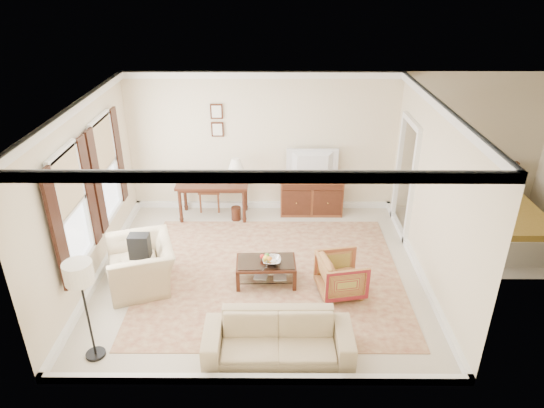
{
  "coord_description": "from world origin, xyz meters",
  "views": [
    {
      "loc": [
        0.24,
        -6.93,
        4.75
      ],
      "look_at": [
        0.2,
        0.3,
        1.15
      ],
      "focal_mm": 32.0,
      "sensor_mm": 36.0,
      "label": 1
    }
  ],
  "objects_px": {
    "striped_armchair": "(341,273)",
    "sofa": "(278,332)",
    "sideboard": "(311,195)",
    "tv": "(313,156)",
    "coffee_table": "(266,266)",
    "writing_desk": "(213,187)",
    "club_armchair": "(140,258)"
  },
  "relations": [
    {
      "from": "coffee_table",
      "to": "tv",
      "type": "bearing_deg",
      "value": 70.01
    },
    {
      "from": "tv",
      "to": "sofa",
      "type": "bearing_deg",
      "value": 80.2
    },
    {
      "from": "writing_desk",
      "to": "striped_armchair",
      "type": "relative_size",
      "value": 2.0
    },
    {
      "from": "writing_desk",
      "to": "sideboard",
      "type": "bearing_deg",
      "value": 5.18
    },
    {
      "from": "striped_armchair",
      "to": "sofa",
      "type": "bearing_deg",
      "value": 133.65
    },
    {
      "from": "coffee_table",
      "to": "striped_armchair",
      "type": "height_order",
      "value": "striped_armchair"
    },
    {
      "from": "sideboard",
      "to": "tv",
      "type": "xyz_separation_m",
      "value": [
        0.0,
        -0.02,
        0.9
      ]
    },
    {
      "from": "striped_armchair",
      "to": "sofa",
      "type": "height_order",
      "value": "sofa"
    },
    {
      "from": "sideboard",
      "to": "sofa",
      "type": "bearing_deg",
      "value": -99.76
    },
    {
      "from": "writing_desk",
      "to": "club_armchair",
      "type": "distance_m",
      "value": 2.57
    },
    {
      "from": "sideboard",
      "to": "striped_armchair",
      "type": "bearing_deg",
      "value": -84.09
    },
    {
      "from": "sofa",
      "to": "striped_armchair",
      "type": "bearing_deg",
      "value": 53.71
    },
    {
      "from": "coffee_table",
      "to": "striped_armchair",
      "type": "xyz_separation_m",
      "value": [
        1.2,
        -0.27,
        0.05
      ]
    },
    {
      "from": "tv",
      "to": "striped_armchair",
      "type": "relative_size",
      "value": 1.39
    },
    {
      "from": "coffee_table",
      "to": "striped_armchair",
      "type": "distance_m",
      "value": 1.23
    },
    {
      "from": "sideboard",
      "to": "tv",
      "type": "bearing_deg",
      "value": -90.0
    },
    {
      "from": "writing_desk",
      "to": "striped_armchair",
      "type": "distance_m",
      "value": 3.5
    },
    {
      "from": "sideboard",
      "to": "club_armchair",
      "type": "xyz_separation_m",
      "value": [
        -2.93,
        -2.59,
        0.11
      ]
    },
    {
      "from": "tv",
      "to": "striped_armchair",
      "type": "bearing_deg",
      "value": 95.95
    },
    {
      "from": "striped_armchair",
      "to": "club_armchair",
      "type": "bearing_deg",
      "value": 75.78
    },
    {
      "from": "sideboard",
      "to": "writing_desk",
      "type": "bearing_deg",
      "value": -174.82
    },
    {
      "from": "sideboard",
      "to": "coffee_table",
      "type": "distance_m",
      "value": 2.68
    },
    {
      "from": "writing_desk",
      "to": "coffee_table",
      "type": "xyz_separation_m",
      "value": [
        1.12,
        -2.34,
        -0.37
      ]
    },
    {
      "from": "striped_armchair",
      "to": "sofa",
      "type": "distance_m",
      "value": 1.73
    },
    {
      "from": "striped_armchair",
      "to": "coffee_table",
      "type": "bearing_deg",
      "value": 66.57
    },
    {
      "from": "tv",
      "to": "coffee_table",
      "type": "bearing_deg",
      "value": 70.01
    },
    {
      "from": "club_armchair",
      "to": "tv",
      "type": "bearing_deg",
      "value": 112.77
    },
    {
      "from": "writing_desk",
      "to": "tv",
      "type": "relative_size",
      "value": 1.44
    },
    {
      "from": "coffee_table",
      "to": "striped_armchair",
      "type": "bearing_deg",
      "value": -12.91
    },
    {
      "from": "tv",
      "to": "striped_armchair",
      "type": "distance_m",
      "value": 2.94
    },
    {
      "from": "sofa",
      "to": "writing_desk",
      "type": "bearing_deg",
      "value": 107.55
    },
    {
      "from": "tv",
      "to": "striped_armchair",
      "type": "height_order",
      "value": "tv"
    }
  ]
}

